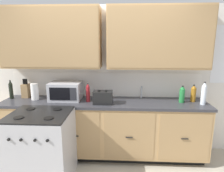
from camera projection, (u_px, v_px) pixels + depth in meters
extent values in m
plane|color=#B2A893|center=(102.00, 166.00, 2.99)|extent=(8.00, 8.00, 0.00)
cube|color=white|center=(105.00, 80.00, 3.34)|extent=(4.33, 0.05, 2.38)
cube|color=white|center=(105.00, 85.00, 3.33)|extent=(3.13, 0.01, 0.40)
cube|color=tan|center=(51.00, 38.00, 3.04)|extent=(1.51, 0.34, 0.91)
cube|color=#A58052|center=(47.00, 38.00, 2.87)|extent=(1.48, 0.01, 0.86)
cube|color=tan|center=(158.00, 38.00, 2.96)|extent=(1.51, 0.34, 0.91)
cube|color=#A58052|center=(160.00, 38.00, 2.79)|extent=(1.48, 0.01, 0.86)
cube|color=black|center=(104.00, 151.00, 3.30)|extent=(3.07, 0.48, 0.10)
cube|color=tan|center=(104.00, 127.00, 3.18)|extent=(3.13, 0.60, 0.78)
cube|color=#A88354|center=(23.00, 134.00, 2.94)|extent=(0.72, 0.01, 0.72)
cube|color=black|center=(22.00, 135.00, 2.93)|extent=(0.10, 0.01, 0.01)
cube|color=#A88354|center=(75.00, 135.00, 2.90)|extent=(0.72, 0.01, 0.72)
cube|color=black|center=(75.00, 136.00, 2.89)|extent=(0.10, 0.01, 0.01)
cube|color=#A88354|center=(129.00, 137.00, 2.86)|extent=(0.72, 0.01, 0.72)
cube|color=black|center=(129.00, 137.00, 2.85)|extent=(0.10, 0.01, 0.01)
cube|color=#A88354|center=(185.00, 138.00, 2.82)|extent=(0.72, 0.01, 0.72)
cube|color=black|center=(185.00, 139.00, 2.81)|extent=(0.10, 0.01, 0.01)
cube|color=#333338|center=(104.00, 102.00, 3.09)|extent=(3.16, 0.63, 0.04)
cube|color=#A8AAAF|center=(142.00, 102.00, 3.08)|extent=(0.56, 0.38, 0.02)
cube|color=#B7B7BC|center=(42.00, 148.00, 2.61)|extent=(0.76, 0.66, 0.92)
cube|color=black|center=(39.00, 114.00, 2.51)|extent=(0.74, 0.65, 0.02)
cylinder|color=black|center=(19.00, 118.00, 2.36)|extent=(0.12, 0.12, 0.01)
cylinder|color=black|center=(49.00, 118.00, 2.34)|extent=(0.12, 0.12, 0.01)
cylinder|color=black|center=(31.00, 109.00, 2.67)|extent=(0.12, 0.12, 0.01)
cylinder|color=black|center=(57.00, 109.00, 2.65)|extent=(0.12, 0.12, 0.01)
cylinder|color=black|center=(9.00, 140.00, 2.22)|extent=(0.03, 0.02, 0.03)
cylinder|color=black|center=(21.00, 140.00, 2.21)|extent=(0.03, 0.02, 0.03)
cylinder|color=black|center=(35.00, 140.00, 2.21)|extent=(0.03, 0.02, 0.03)
cylinder|color=black|center=(47.00, 141.00, 2.20)|extent=(0.03, 0.02, 0.03)
cube|color=#B7B7BC|center=(66.00, 91.00, 3.15)|extent=(0.48, 0.36, 0.28)
cube|color=black|center=(60.00, 94.00, 2.97)|extent=(0.31, 0.01, 0.19)
cube|color=#28282D|center=(73.00, 94.00, 2.96)|extent=(0.10, 0.01, 0.19)
cube|color=black|center=(103.00, 97.00, 2.95)|extent=(0.28, 0.18, 0.19)
cube|color=black|center=(99.00, 91.00, 2.93)|extent=(0.02, 0.13, 0.01)
cube|color=black|center=(106.00, 92.00, 2.92)|extent=(0.02, 0.13, 0.01)
cube|color=#9C794E|center=(26.00, 91.00, 3.29)|extent=(0.11, 0.14, 0.22)
cylinder|color=black|center=(23.00, 82.00, 3.24)|extent=(0.02, 0.02, 0.09)
cylinder|color=black|center=(24.00, 82.00, 3.24)|extent=(0.02, 0.02, 0.09)
cylinder|color=black|center=(26.00, 82.00, 3.24)|extent=(0.02, 0.02, 0.09)
cylinder|color=black|center=(27.00, 82.00, 3.24)|extent=(0.02, 0.02, 0.09)
cylinder|color=#B2B5BA|center=(142.00, 92.00, 3.23)|extent=(0.02, 0.02, 0.20)
cylinder|color=white|center=(35.00, 92.00, 3.15)|extent=(0.12, 0.12, 0.26)
cylinder|color=#9E6619|center=(193.00, 95.00, 3.05)|extent=(0.08, 0.08, 0.21)
cone|color=#9E6619|center=(194.00, 86.00, 3.02)|extent=(0.07, 0.07, 0.05)
cylinder|color=black|center=(194.00, 85.00, 3.02)|extent=(0.03, 0.03, 0.02)
cylinder|color=#237A38|center=(182.00, 96.00, 3.01)|extent=(0.08, 0.08, 0.21)
cone|color=#237A38|center=(183.00, 87.00, 2.98)|extent=(0.07, 0.07, 0.05)
cylinder|color=black|center=(183.00, 86.00, 2.98)|extent=(0.03, 0.03, 0.02)
cylinder|color=maroon|center=(88.00, 94.00, 3.04)|extent=(0.06, 0.06, 0.23)
cone|color=maroon|center=(88.00, 85.00, 3.01)|extent=(0.05, 0.05, 0.06)
cylinder|color=black|center=(88.00, 84.00, 3.00)|extent=(0.02, 0.02, 0.02)
cylinder|color=black|center=(11.00, 91.00, 3.20)|extent=(0.06, 0.06, 0.24)
cone|color=black|center=(10.00, 82.00, 3.17)|extent=(0.06, 0.06, 0.06)
cylinder|color=black|center=(10.00, 81.00, 3.17)|extent=(0.02, 0.02, 0.02)
cylinder|color=silver|center=(204.00, 96.00, 2.90)|extent=(0.07, 0.07, 0.27)
cone|color=silver|center=(205.00, 84.00, 2.86)|extent=(0.07, 0.07, 0.07)
cylinder|color=black|center=(205.00, 82.00, 2.85)|extent=(0.03, 0.03, 0.02)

